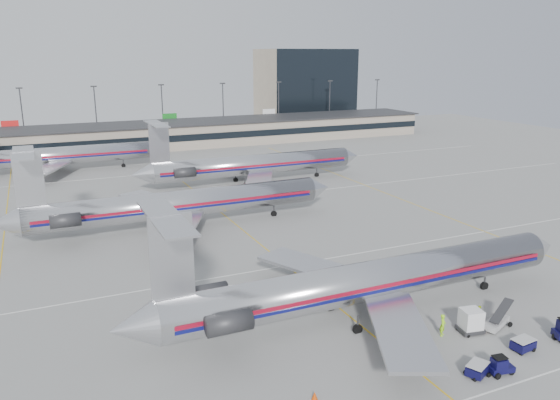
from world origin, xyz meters
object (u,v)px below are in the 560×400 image
jet_foreground (363,282)px  uld_container (471,321)px  jet_second_row (174,204)px  belt_loader (497,321)px  tug_center (500,366)px

jet_foreground → uld_container: (7.04, -6.36, -2.45)m
uld_container → jet_second_row: bearing=123.0°
jet_second_row → uld_container: 42.79m
jet_foreground → belt_loader: 12.23m
jet_foreground → jet_second_row: bearing=105.9°
jet_second_row → uld_container: size_ratio=20.49×
jet_foreground → tug_center: bearing=-70.4°
jet_foreground → tug_center: size_ratio=22.74×
jet_second_row → tug_center: size_ratio=23.04×
jet_foreground → tug_center: (4.38, -12.31, -2.82)m
jet_foreground → belt_loader: bearing=-33.8°
jet_foreground → belt_loader: size_ratio=11.45×
belt_loader → jet_foreground: bearing=123.1°
jet_foreground → belt_loader: (9.86, -6.59, -2.97)m
jet_second_row → belt_loader: 44.20m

